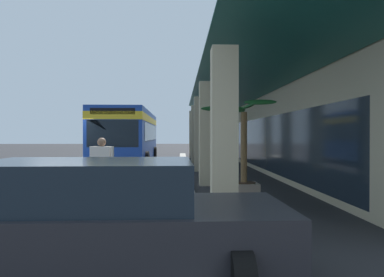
{
  "coord_description": "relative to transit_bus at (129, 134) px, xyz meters",
  "views": [
    {
      "loc": [
        15.64,
        5.02,
        1.78
      ],
      "look_at": [
        -1.8,
        5.55,
        1.62
      ],
      "focal_mm": 34.43,
      "sensor_mm": 36.0,
      "label": 1
    }
  ],
  "objects": [
    {
      "name": "ground",
      "position": [
        5.94,
        6.0,
        -1.85
      ],
      "size": [
        120.0,
        120.0,
        0.0
      ],
      "primitive_type": "plane",
      "color": "#262628"
    },
    {
      "name": "curb_strip",
      "position": [
        3.38,
        3.19,
        -1.79
      ],
      "size": [
        30.9,
        0.5,
        0.12
      ],
      "primitive_type": "cube",
      "color": "#9E998E",
      "rests_on": "ground"
    },
    {
      "name": "plaza_building",
      "position": [
        3.38,
        12.81,
        1.78
      ],
      "size": [
        26.05,
        15.36,
        7.26
      ],
      "color": "#C6B793",
      "rests_on": "ground"
    },
    {
      "name": "transit_bus",
      "position": [
        0.0,
        0.0,
        0.0
      ],
      "size": [
        11.24,
        2.93,
        3.34
      ],
      "color": "#193D9E",
      "rests_on": "ground"
    },
    {
      "name": "parked_sedan_charcoal",
      "position": [
        17.11,
        2.06,
        -1.1
      ],
      "size": [
        2.5,
        4.44,
        1.47
      ],
      "color": "#232328",
      "rests_on": "ground"
    },
    {
      "name": "pedestrian",
      "position": [
        11.81,
        0.93,
        -0.89
      ],
      "size": [
        0.36,
        0.67,
        1.71
      ],
      "color": "#726651",
      "rests_on": "ground"
    },
    {
      "name": "potted_palm",
      "position": [
        12.33,
        4.61,
        -1.09
      ],
      "size": [
        1.83,
        1.92,
        2.71
      ],
      "color": "gray",
      "rests_on": "ground"
    }
  ]
}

